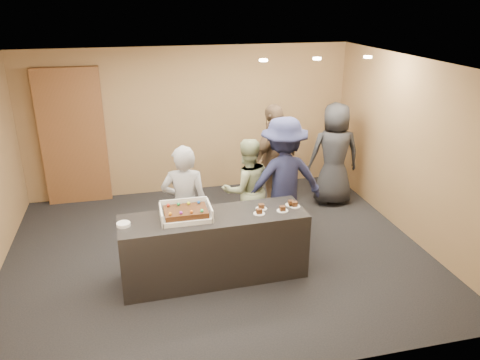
# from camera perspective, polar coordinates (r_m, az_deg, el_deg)

# --- Properties ---
(room) EXTENTS (6.04, 6.00, 2.70)m
(room) POSITION_cam_1_polar(r_m,az_deg,el_deg) (6.40, -2.99, 1.80)
(room) COLOR black
(room) RESTS_ON ground
(serving_counter) EXTENTS (2.42, 0.76, 0.90)m
(serving_counter) POSITION_cam_1_polar(r_m,az_deg,el_deg) (6.19, -3.17, -8.12)
(serving_counter) COLOR black
(serving_counter) RESTS_ON floor
(storage_cabinet) EXTENTS (1.10, 0.15, 2.41)m
(storage_cabinet) POSITION_cam_1_polar(r_m,az_deg,el_deg) (8.71, -19.66, 4.94)
(storage_cabinet) COLOR brown
(storage_cabinet) RESTS_ON floor
(cake_box) EXTENTS (0.63, 0.43, 0.18)m
(cake_box) POSITION_cam_1_polar(r_m,az_deg,el_deg) (5.94, -6.64, -4.22)
(cake_box) COLOR white
(cake_box) RESTS_ON serving_counter
(sheet_cake) EXTENTS (0.54, 0.37, 0.11)m
(sheet_cake) POSITION_cam_1_polar(r_m,az_deg,el_deg) (5.89, -6.63, -3.85)
(sheet_cake) COLOR #3E1F0E
(sheet_cake) RESTS_ON cake_box
(plate_stack) EXTENTS (0.17, 0.17, 0.04)m
(plate_stack) POSITION_cam_1_polar(r_m,az_deg,el_deg) (5.88, -14.02, -5.27)
(plate_stack) COLOR white
(plate_stack) RESTS_ON serving_counter
(slice_a) EXTENTS (0.15, 0.15, 0.07)m
(slice_a) POSITION_cam_1_polar(r_m,az_deg,el_deg) (6.02, 2.35, -3.94)
(slice_a) COLOR white
(slice_a) RESTS_ON serving_counter
(slice_b) EXTENTS (0.15, 0.15, 0.07)m
(slice_b) POSITION_cam_1_polar(r_m,az_deg,el_deg) (6.15, 2.62, -3.33)
(slice_b) COLOR white
(slice_b) RESTS_ON serving_counter
(slice_c) EXTENTS (0.15, 0.15, 0.07)m
(slice_c) POSITION_cam_1_polar(r_m,az_deg,el_deg) (6.11, 5.20, -3.58)
(slice_c) COLOR white
(slice_c) RESTS_ON serving_counter
(slice_d) EXTENTS (0.15, 0.15, 0.07)m
(slice_d) POSITION_cam_1_polar(r_m,az_deg,el_deg) (6.29, 6.24, -2.86)
(slice_d) COLOR white
(slice_d) RESTS_ON serving_counter
(slice_e) EXTENTS (0.15, 0.15, 0.07)m
(slice_e) POSITION_cam_1_polar(r_m,az_deg,el_deg) (6.25, 6.66, -3.03)
(slice_e) COLOR white
(slice_e) RESTS_ON serving_counter
(person_server_grey) EXTENTS (0.70, 0.53, 1.72)m
(person_server_grey) POSITION_cam_1_polar(r_m,az_deg,el_deg) (6.37, -6.71, -3.19)
(person_server_grey) COLOR gray
(person_server_grey) RESTS_ON floor
(person_sage_man) EXTENTS (0.83, 0.68, 1.59)m
(person_sage_man) POSITION_cam_1_polar(r_m,az_deg,el_deg) (7.03, 0.83, -1.18)
(person_sage_man) COLOR #98A379
(person_sage_man) RESTS_ON floor
(person_navy_man) EXTENTS (1.25, 0.74, 1.91)m
(person_navy_man) POSITION_cam_1_polar(r_m,az_deg,el_deg) (6.98, 5.28, -0.02)
(person_navy_man) COLOR #202346
(person_navy_man) RESTS_ON floor
(person_brown_extra) EXTENTS (1.17, 1.03, 1.90)m
(person_brown_extra) POSITION_cam_1_polar(r_m,az_deg,el_deg) (7.84, 4.20, 2.45)
(person_brown_extra) COLOR brown
(person_brown_extra) RESTS_ON floor
(person_dark_suit) EXTENTS (0.97, 0.70, 1.83)m
(person_dark_suit) POSITION_cam_1_polar(r_m,az_deg,el_deg) (8.39, 11.41, 3.10)
(person_dark_suit) COLOR #26272B
(person_dark_suit) RESTS_ON floor
(ceiling_spotlights) EXTENTS (1.72, 0.12, 0.03)m
(ceiling_spotlights) POSITION_cam_1_polar(r_m,az_deg,el_deg) (7.01, 9.36, 14.40)
(ceiling_spotlights) COLOR #FFEAC6
(ceiling_spotlights) RESTS_ON ceiling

